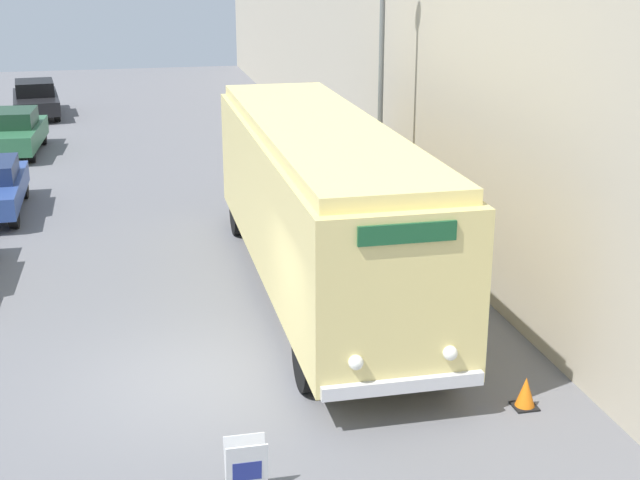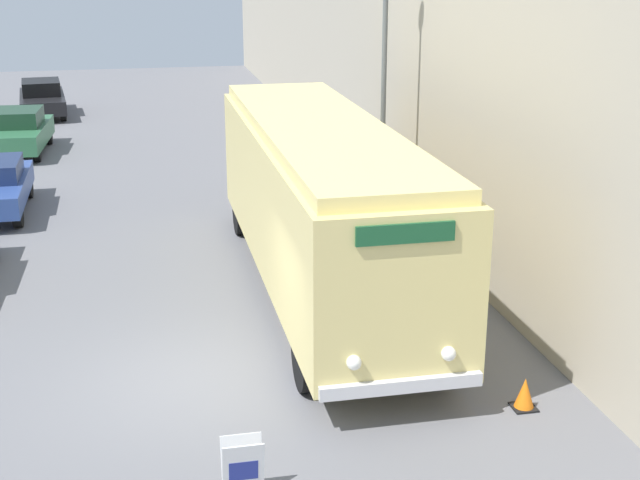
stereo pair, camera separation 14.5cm
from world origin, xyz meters
name	(u,v)px [view 1 (the left image)]	position (x,y,z in m)	size (l,w,h in m)	color
ground_plane	(188,383)	(0.00, 0.00, 0.00)	(80.00, 80.00, 0.00)	slate
building_wall_right	(386,49)	(6.20, 10.00, 4.09)	(0.30, 60.00, 8.18)	#B2A893
vintage_bus	(319,198)	(2.94, 3.49, 1.96)	(2.55, 11.17, 3.45)	black
sign_board	(246,470)	(0.49, -3.32, 0.40)	(0.53, 0.31, 0.82)	gray
streetlamp	(382,50)	(5.09, 6.65, 4.43)	(0.36, 0.36, 6.91)	#595E60
parked_car_far	(10,132)	(-4.48, 18.09, 0.74)	(2.19, 4.28, 1.47)	black
parked_car_distant	(36,98)	(-4.22, 25.36, 0.72)	(2.20, 4.70, 1.43)	black
traffic_cone	(526,393)	(4.94, -1.92, 0.24)	(0.36, 0.36, 0.50)	black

